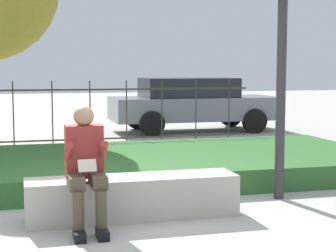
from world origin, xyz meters
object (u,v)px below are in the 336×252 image
at_px(person_seated_reader, 85,163).
at_px(car_parked_right, 193,103).
at_px(street_lamp, 283,10).
at_px(stone_bench, 133,199).

xyz_separation_m(person_seated_reader, car_parked_right, (3.70, 8.14, 0.04)).
bearing_deg(street_lamp, person_seated_reader, -164.01).
relative_size(stone_bench, car_parked_right, 0.54).
bearing_deg(person_seated_reader, car_parked_right, 65.53).
xyz_separation_m(stone_bench, street_lamp, (1.97, 0.43, 2.14)).
xyz_separation_m(person_seated_reader, street_lamp, (2.51, 0.72, 1.66)).
distance_m(person_seated_reader, street_lamp, 3.10).
bearing_deg(street_lamp, stone_bench, -167.78).
bearing_deg(street_lamp, car_parked_right, 80.87).
height_order(stone_bench, street_lamp, street_lamp).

